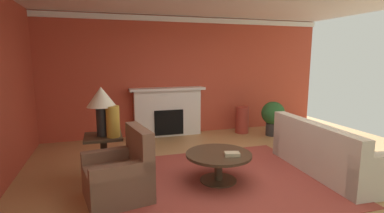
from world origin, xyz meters
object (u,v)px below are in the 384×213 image
at_px(armchair_near_window, 120,176).
at_px(potted_plant, 273,116).
at_px(side_table, 104,154).
at_px(fireplace, 168,113).
at_px(vase_on_side_table, 113,121).
at_px(table_lamp, 101,102).
at_px(sofa, 328,155).
at_px(vase_tall_corner, 242,120).
at_px(coffee_table, 219,160).

xyz_separation_m(armchair_near_window, potted_plant, (3.75, 2.21, 0.19)).
bearing_deg(potted_plant, side_table, -159.35).
height_order(fireplace, vase_on_side_table, fireplace).
bearing_deg(fireplace, potted_plant, -16.90).
distance_m(armchair_near_window, vase_on_side_table, 0.87).
bearing_deg(table_lamp, sofa, -12.90).
height_order(side_table, vase_on_side_table, vase_on_side_table).
distance_m(sofa, vase_tall_corner, 2.74).
bearing_deg(side_table, table_lamp, 90.00).
distance_m(side_table, vase_tall_corner, 3.86).
height_order(side_table, potted_plant, potted_plant).
bearing_deg(vase_on_side_table, coffee_table, -18.25).
bearing_deg(armchair_near_window, table_lamp, 105.07).
distance_m(armchair_near_window, potted_plant, 4.35).
height_order(sofa, coffee_table, sofa).
xyz_separation_m(side_table, potted_plant, (3.94, 1.49, 0.09)).
bearing_deg(side_table, sofa, -12.90).
distance_m(coffee_table, potted_plant, 3.11).
xyz_separation_m(fireplace, vase_tall_corner, (1.84, -0.30, -0.22)).
bearing_deg(coffee_table, vase_on_side_table, 161.75).
bearing_deg(side_table, fireplace, 56.00).
xyz_separation_m(side_table, table_lamp, (0.00, 0.00, 0.82)).
height_order(fireplace, side_table, fireplace).
relative_size(side_table, potted_plant, 0.84).
xyz_separation_m(sofa, coffee_table, (-1.87, 0.19, 0.04)).
distance_m(fireplace, vase_tall_corner, 1.88).
xyz_separation_m(fireplace, side_table, (-1.50, -2.23, -0.16)).
bearing_deg(potted_plant, vase_tall_corner, 143.62).
height_order(table_lamp, potted_plant, table_lamp).
relative_size(coffee_table, vase_on_side_table, 2.13).
height_order(table_lamp, vase_on_side_table, table_lamp).
distance_m(side_table, potted_plant, 4.22).
xyz_separation_m(coffee_table, table_lamp, (-1.66, 0.62, 0.89)).
bearing_deg(table_lamp, vase_on_side_table, -38.66).
height_order(side_table, table_lamp, table_lamp).
distance_m(fireplace, armchair_near_window, 3.24).
bearing_deg(coffee_table, fireplace, 93.09).
bearing_deg(sofa, side_table, 167.10).
height_order(sofa, side_table, sofa).
bearing_deg(vase_tall_corner, coffee_table, -123.55).
distance_m(side_table, table_lamp, 0.82).
bearing_deg(armchair_near_window, fireplace, 66.08).
distance_m(sofa, side_table, 3.62).
bearing_deg(sofa, vase_tall_corner, 93.76).
relative_size(armchair_near_window, side_table, 1.36).
xyz_separation_m(fireplace, sofa, (2.02, -3.03, -0.26)).
bearing_deg(table_lamp, coffee_table, -20.42).
relative_size(fireplace, coffee_table, 1.80).
bearing_deg(vase_on_side_table, vase_tall_corner, 32.67).
bearing_deg(sofa, vase_on_side_table, 168.49).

